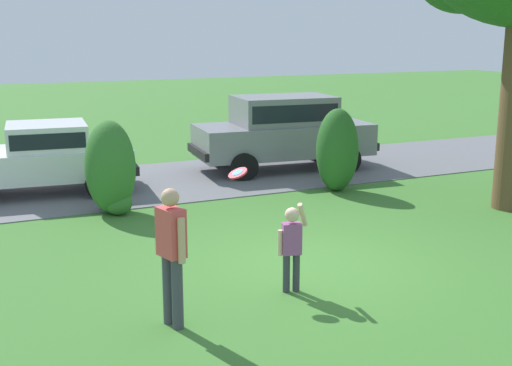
{
  "coord_description": "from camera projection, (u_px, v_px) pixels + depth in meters",
  "views": [
    {
      "loc": [
        -4.82,
        -8.59,
        3.54
      ],
      "look_at": [
        -0.38,
        1.1,
        1.1
      ],
      "focal_mm": 46.55,
      "sensor_mm": 36.0,
      "label": 1
    }
  ],
  "objects": [
    {
      "name": "frisbee",
      "position": [
        238.0,
        173.0,
        9.26
      ],
      "size": [
        0.27,
        0.28,
        0.16
      ],
      "color": "red"
    },
    {
      "name": "adult_onlooker",
      "position": [
        172.0,
        250.0,
        7.96
      ],
      "size": [
        0.31,
        0.51,
        1.74
      ],
      "color": "#3F3F4C",
      "rests_on": "ground"
    },
    {
      "name": "shrub_near_tree",
      "position": [
        111.0,
        169.0,
        13.05
      ],
      "size": [
        0.98,
        1.15,
        1.86
      ],
      "color": "#33702B",
      "rests_on": "ground"
    },
    {
      "name": "driveway_strip",
      "position": [
        178.0,
        180.0,
        16.12
      ],
      "size": [
        28.0,
        4.4,
        0.02
      ],
      "primitive_type": "cube",
      "color": "slate",
      "rests_on": "ground"
    },
    {
      "name": "child_thrower",
      "position": [
        292.0,
        242.0,
        9.1
      ],
      "size": [
        0.47,
        0.22,
        1.29
      ],
      "color": "#383842",
      "rests_on": "ground"
    },
    {
      "name": "parked_suv",
      "position": [
        284.0,
        129.0,
        17.17
      ],
      "size": [
        4.84,
        2.4,
        1.92
      ],
      "color": "gray",
      "rests_on": "ground"
    },
    {
      "name": "parked_sedan",
      "position": [
        38.0,
        156.0,
        14.69
      ],
      "size": [
        4.55,
        2.41,
        1.56
      ],
      "color": "white",
      "rests_on": "ground"
    },
    {
      "name": "shrub_centre_left",
      "position": [
        337.0,
        150.0,
        14.89
      ],
      "size": [
        0.94,
        0.98,
        1.87
      ],
      "color": "#286023",
      "rests_on": "ground"
    },
    {
      "name": "ground_plane",
      "position": [
        307.0,
        263.0,
        10.36
      ],
      "size": [
        80.0,
        80.0,
        0.0
      ],
      "primitive_type": "plane",
      "color": "#3D752D"
    }
  ]
}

